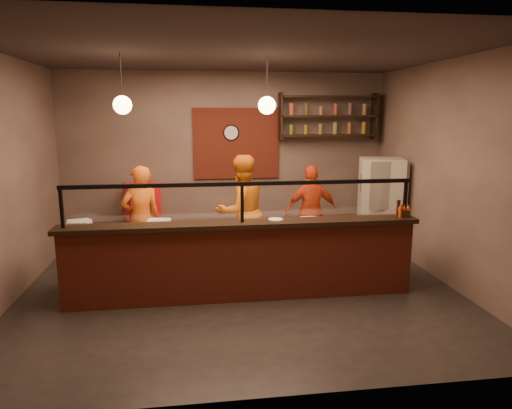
{
  "coord_description": "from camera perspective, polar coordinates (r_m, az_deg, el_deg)",
  "views": [
    {
      "loc": [
        -0.62,
        -6.03,
        2.43
      ],
      "look_at": [
        0.26,
        0.3,
        1.17
      ],
      "focal_mm": 32.0,
      "sensor_mm": 36.0,
      "label": 1
    }
  ],
  "objects": [
    {
      "name": "floor",
      "position": [
        6.53,
        -1.97,
        -10.67
      ],
      "size": [
        6.0,
        6.0,
        0.0
      ],
      "primitive_type": "plane",
      "color": "black",
      "rests_on": "ground"
    },
    {
      "name": "ceiling",
      "position": [
        6.11,
        -2.18,
        18.43
      ],
      "size": [
        6.0,
        6.0,
        0.0
      ],
      "primitive_type": "plane",
      "rotation": [
        3.14,
        0.0,
        0.0
      ],
      "color": "#342B28",
      "rests_on": "wall_back"
    },
    {
      "name": "wall_back",
      "position": [
        8.59,
        -3.79,
        5.62
      ],
      "size": [
        6.0,
        0.0,
        6.0
      ],
      "primitive_type": "plane",
      "rotation": [
        1.57,
        0.0,
        0.0
      ],
      "color": "#7C675B",
      "rests_on": "floor"
    },
    {
      "name": "wall_left",
      "position": [
        6.53,
        -29.27,
        2.46
      ],
      "size": [
        0.0,
        5.0,
        5.0
      ],
      "primitive_type": "plane",
      "rotation": [
        1.57,
        0.0,
        1.57
      ],
      "color": "#7C675B",
      "rests_on": "floor"
    },
    {
      "name": "wall_right",
      "position": [
        7.08,
        22.92,
        3.57
      ],
      "size": [
        0.0,
        5.0,
        5.0
      ],
      "primitive_type": "plane",
      "rotation": [
        1.57,
        0.0,
        -1.57
      ],
      "color": "#7C675B",
      "rests_on": "floor"
    },
    {
      "name": "wall_front",
      "position": [
        3.68,
        1.94,
        -1.85
      ],
      "size": [
        6.0,
        0.0,
        6.0
      ],
      "primitive_type": "plane",
      "rotation": [
        -1.57,
        0.0,
        0.0
      ],
      "color": "#7C675B",
      "rests_on": "floor"
    },
    {
      "name": "brick_patch",
      "position": [
        8.55,
        -2.45,
        7.62
      ],
      "size": [
        1.6,
        0.04,
        1.3
      ],
      "primitive_type": "cube",
      "color": "maroon",
      "rests_on": "wall_back"
    },
    {
      "name": "service_counter",
      "position": [
        6.07,
        -1.7,
        -7.34
      ],
      "size": [
        4.6,
        0.25,
        1.0
      ],
      "primitive_type": "cube",
      "color": "maroon",
      "rests_on": "floor"
    },
    {
      "name": "counter_ledge",
      "position": [
        5.93,
        -1.73,
        -2.47
      ],
      "size": [
        4.7,
        0.37,
        0.06
      ],
      "primitive_type": "cube",
      "color": "black",
      "rests_on": "service_counter"
    },
    {
      "name": "worktop_cabinet",
      "position": [
        6.57,
        -2.18,
        -6.58
      ],
      "size": [
        4.6,
        0.75,
        0.85
      ],
      "primitive_type": "cube",
      "color": "gray",
      "rests_on": "floor"
    },
    {
      "name": "worktop",
      "position": [
        6.45,
        -2.21,
        -2.77
      ],
      "size": [
        4.6,
        0.75,
        0.05
      ],
      "primitive_type": "cube",
      "color": "white",
      "rests_on": "worktop_cabinet"
    },
    {
      "name": "sneeze_guard",
      "position": [
        5.86,
        -1.75,
        0.77
      ],
      "size": [
        4.5,
        0.05,
        0.52
      ],
      "color": "white",
      "rests_on": "counter_ledge"
    },
    {
      "name": "wall_shelving",
      "position": [
        8.72,
        9.01,
        10.85
      ],
      "size": [
        1.84,
        0.28,
        0.85
      ],
      "color": "black",
      "rests_on": "wall_back"
    },
    {
      "name": "wall_clock",
      "position": [
        8.52,
        -3.14,
        8.95
      ],
      "size": [
        0.3,
        0.04,
        0.3
      ],
      "primitive_type": "cylinder",
      "rotation": [
        1.57,
        0.0,
        0.0
      ],
      "color": "black",
      "rests_on": "wall_back"
    },
    {
      "name": "pendant_left",
      "position": [
        6.29,
        -16.36,
        11.87
      ],
      "size": [
        0.24,
        0.24,
        0.77
      ],
      "color": "black",
      "rests_on": "ceiling"
    },
    {
      "name": "pendant_right",
      "position": [
        6.31,
        1.38,
        12.3
      ],
      "size": [
        0.24,
        0.24,
        0.77
      ],
      "color": "black",
      "rests_on": "ceiling"
    },
    {
      "name": "cook_left",
      "position": [
        7.32,
        -14.13,
        -1.75
      ],
      "size": [
        0.71,
        0.58,
        1.67
      ],
      "primitive_type": "imported",
      "rotation": [
        0.0,
        0.0,
        3.49
      ],
      "color": "orange",
      "rests_on": "floor"
    },
    {
      "name": "cook_mid",
      "position": [
        7.3,
        -1.87,
        -0.86
      ],
      "size": [
        1.08,
        0.98,
        1.81
      ],
      "primitive_type": "imported",
      "rotation": [
        0.0,
        0.0,
        3.54
      ],
      "color": "orange",
      "rests_on": "floor"
    },
    {
      "name": "cook_right",
      "position": [
        7.91,
        6.95,
        -0.85
      ],
      "size": [
        0.94,
        0.43,
        1.58
      ],
      "primitive_type": "imported",
      "rotation": [
        0.0,
        0.0,
        3.19
      ],
      "color": "#E24115",
      "rests_on": "floor"
    },
    {
      "name": "fridge",
      "position": [
        8.24,
        15.22,
        -0.28
      ],
      "size": [
        0.85,
        0.82,
        1.7
      ],
      "primitive_type": "cube",
      "rotation": [
        0.0,
        0.0,
        -0.26
      ],
      "color": "beige",
      "rests_on": "floor"
    },
    {
      "name": "red_cooler",
      "position": [
        8.42,
        -13.97,
        -1.56
      ],
      "size": [
        0.68,
        0.66,
        1.24
      ],
      "primitive_type": "cube",
      "rotation": [
        0.0,
        0.0,
        0.41
      ],
      "color": "red",
      "rests_on": "floor"
    },
    {
      "name": "pizza_dough",
      "position": [
        6.76,
        6.91,
        -1.93
      ],
      "size": [
        0.61,
        0.61,
        0.01
      ],
      "primitive_type": "cylinder",
      "rotation": [
        0.0,
        0.0,
        -0.29
      ],
      "color": "white",
      "rests_on": "worktop"
    },
    {
      "name": "prep_tub_a",
      "position": [
        6.52,
        -21.2,
        -2.52
      ],
      "size": [
        0.29,
        0.23,
        0.14
      ],
      "primitive_type": "cube",
      "rotation": [
        0.0,
        0.0,
        -0.04
      ],
      "color": "white",
      "rests_on": "worktop"
    },
    {
      "name": "prep_tub_b",
      "position": [
        6.56,
        -21.25,
        -2.45
      ],
      "size": [
        0.34,
        0.31,
        0.14
      ],
      "primitive_type": "cube",
      "rotation": [
        0.0,
        0.0,
        0.36
      ],
      "color": "white",
      "rests_on": "worktop"
    },
    {
      "name": "prep_tub_c",
      "position": [
        6.26,
        -12.08,
        -2.52
      ],
      "size": [
        0.33,
        0.28,
        0.15
      ],
      "primitive_type": "cube",
      "rotation": [
        0.0,
        0.0,
        -0.16
      ],
      "color": "white",
      "rests_on": "worktop"
    },
    {
      "name": "rolling_pin",
      "position": [
        6.47,
        -18.11,
        -2.77
      ],
      "size": [
        0.36,
        0.17,
        0.06
      ],
      "primitive_type": "cylinder",
      "rotation": [
        0.0,
        1.57,
        0.31
      ],
      "color": "gold",
      "rests_on": "worktop"
    },
    {
      "name": "condiment_caddy",
      "position": [
        6.52,
        17.85,
        -1.06
      ],
      "size": [
        0.2,
        0.17,
        0.09
      ],
      "primitive_type": "cube",
      "rotation": [
        0.0,
        0.0,
        -0.29
      ],
      "color": "black",
      "rests_on": "counter_ledge"
    },
    {
      "name": "pepper_mill",
      "position": [
        6.51,
        17.36,
        -0.46
      ],
      "size": [
        0.06,
        0.06,
        0.23
      ],
      "primitive_type": "cylinder",
      "rotation": [
        0.0,
        0.0,
        -0.12
      ],
      "color": "black",
      "rests_on": "counter_ledge"
    },
    {
      "name": "small_plate",
      "position": [
        6.03,
        2.47,
        -1.88
      ],
      "size": [
        0.22,
        0.22,
        0.01
      ],
      "primitive_type": "cylinder",
      "rotation": [
        0.0,
        0.0,
        0.13
      ],
      "color": "silver",
      "rests_on": "counter_ledge"
    }
  ]
}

